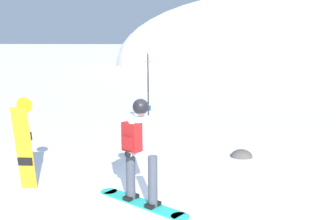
% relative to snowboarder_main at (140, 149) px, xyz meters
% --- Properties ---
extents(ground_plane, '(300.00, 300.00, 0.00)m').
position_rel_snowboarder_main_xyz_m(ground_plane, '(0.39, -0.14, -0.92)').
color(ground_plane, white).
extents(ridge_peak_main, '(30.50, 27.45, 13.80)m').
position_rel_snowboarder_main_xyz_m(ridge_peak_main, '(8.28, 34.70, -0.92)').
color(ridge_peak_main, white).
rests_on(ridge_peak_main, ground).
extents(snowboarder_main, '(1.55, 1.19, 1.71)m').
position_rel_snowboarder_main_xyz_m(snowboarder_main, '(0.00, 0.00, 0.00)').
color(snowboarder_main, '#23B7A3').
rests_on(snowboarder_main, ground).
extents(spare_snowboard, '(0.28, 0.30, 1.64)m').
position_rel_snowboarder_main_xyz_m(spare_snowboard, '(-2.07, 0.48, -0.09)').
color(spare_snowboard, orange).
rests_on(spare_snowboard, ground).
extents(piste_marker_near, '(0.20, 0.20, 2.27)m').
position_rel_snowboarder_main_xyz_m(piste_marker_near, '(-0.39, 4.53, 0.37)').
color(piste_marker_near, black).
rests_on(piste_marker_near, ground).
extents(rock_dark, '(0.49, 0.42, 0.34)m').
position_rel_snowboarder_main_xyz_m(rock_dark, '(1.91, 2.75, -0.92)').
color(rock_dark, '#4C4742').
rests_on(rock_dark, ground).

